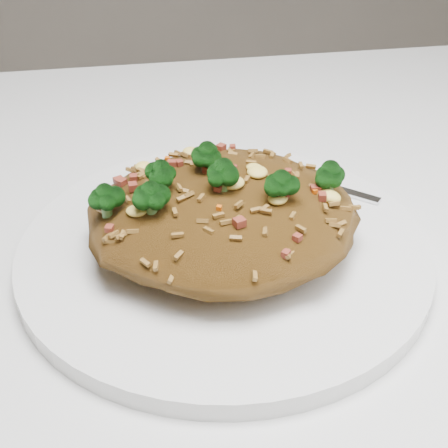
{
  "coord_description": "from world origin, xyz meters",
  "views": [
    {
      "loc": [
        -0.06,
        -0.37,
        1.03
      ],
      "look_at": [
        0.0,
        -0.02,
        0.78
      ],
      "focal_mm": 50.0,
      "sensor_mm": 36.0,
      "label": 1
    }
  ],
  "objects_px": {
    "fried_rice": "(223,205)",
    "plate": "(224,249)",
    "dining_table": "(217,332)",
    "fork": "(296,177)"
  },
  "relations": [
    {
      "from": "dining_table",
      "to": "fork",
      "type": "bearing_deg",
      "value": 38.56
    },
    {
      "from": "plate",
      "to": "fried_rice",
      "type": "bearing_deg",
      "value": -168.75
    },
    {
      "from": "fried_rice",
      "to": "plate",
      "type": "bearing_deg",
      "value": 11.25
    },
    {
      "from": "fried_rice",
      "to": "fork",
      "type": "bearing_deg",
      "value": 45.87
    },
    {
      "from": "fried_rice",
      "to": "dining_table",
      "type": "bearing_deg",
      "value": 99.22
    },
    {
      "from": "fork",
      "to": "dining_table",
      "type": "bearing_deg",
      "value": -100.17
    },
    {
      "from": "plate",
      "to": "fried_rice",
      "type": "height_order",
      "value": "fried_rice"
    },
    {
      "from": "dining_table",
      "to": "plate",
      "type": "relative_size",
      "value": 4.07
    },
    {
      "from": "fork",
      "to": "plate",
      "type": "bearing_deg",
      "value": -92.75
    },
    {
      "from": "plate",
      "to": "fork",
      "type": "bearing_deg",
      "value": 45.99
    }
  ]
}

